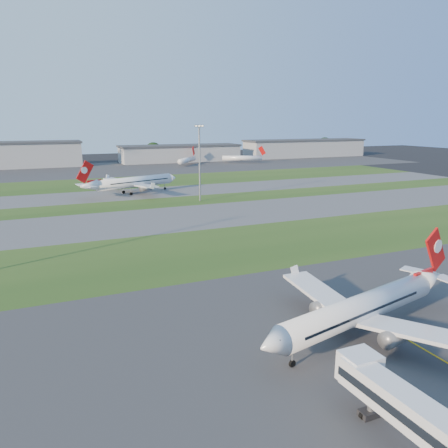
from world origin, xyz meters
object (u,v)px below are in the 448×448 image
airliner_parked (361,309)px  light_mast_centre (200,158)px  airliner_taxiing (134,182)px  mini_jet_far (242,158)px  mini_jet_near (187,160)px

airliner_parked → light_mast_centre: size_ratio=1.30×
airliner_taxiing → mini_jet_far: airliner_taxiing is taller
mini_jet_near → light_mast_centre: bearing=-158.9°
airliner_taxiing → light_mast_centre: 32.17m
airliner_parked → mini_jet_far: size_ratio=1.25×
airliner_parked → light_mast_centre: bearing=68.2°
airliner_taxiing → light_mast_centre: light_mast_centre is taller
mini_jet_near → airliner_taxiing: bearing=-171.3°
mini_jet_far → mini_jet_near: bearing=-157.0°
airliner_taxiing → light_mast_centre: bearing=104.8°
mini_jet_near → light_mast_centre: 126.76m
airliner_parked → mini_jet_near: airliner_parked is taller
mini_jet_far → light_mast_centre: light_mast_centre is taller
mini_jet_far → airliner_parked: bearing=-88.3°
airliner_parked → light_mast_centre: 101.21m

